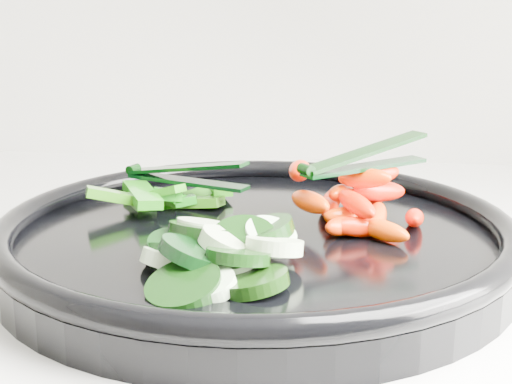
# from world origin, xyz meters

# --- Properties ---
(veggie_tray) EXTENTS (0.48, 0.48, 0.04)m
(veggie_tray) POSITION_xyz_m (0.13, 1.62, 0.95)
(veggie_tray) COLOR black
(veggie_tray) RESTS_ON counter
(cucumber_pile) EXTENTS (0.12, 0.13, 0.04)m
(cucumber_pile) POSITION_xyz_m (0.11, 1.55, 0.96)
(cucumber_pile) COLOR black
(cucumber_pile) RESTS_ON veggie_tray
(carrot_pile) EXTENTS (0.11, 0.14, 0.05)m
(carrot_pile) POSITION_xyz_m (0.20, 1.66, 0.97)
(carrot_pile) COLOR #FF4900
(carrot_pile) RESTS_ON veggie_tray
(pepper_pile) EXTENTS (0.11, 0.11, 0.04)m
(pepper_pile) POSITION_xyz_m (0.05, 1.68, 0.96)
(pepper_pile) COLOR #09680A
(pepper_pile) RESTS_ON veggie_tray
(tong_carrot) EXTENTS (0.10, 0.08, 0.02)m
(tong_carrot) POSITION_xyz_m (0.20, 1.66, 1.00)
(tong_carrot) COLOR black
(tong_carrot) RESTS_ON carrot_pile
(tong_pepper) EXTENTS (0.11, 0.05, 0.02)m
(tong_pepper) POSITION_xyz_m (0.06, 1.69, 0.98)
(tong_pepper) COLOR black
(tong_pepper) RESTS_ON pepper_pile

